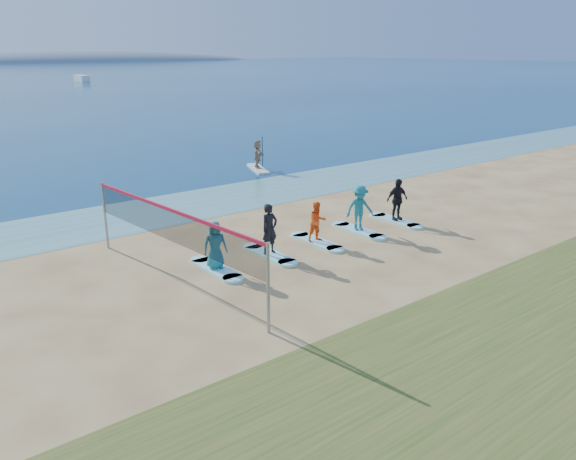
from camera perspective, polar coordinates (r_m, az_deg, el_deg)
ground at (r=19.15m, az=6.65°, el=-3.88°), size 600.00×600.00×0.00m
shallow_water at (r=27.21m, az=-9.00°, el=2.69°), size 600.00×600.00×0.00m
island_ridge at (r=330.62m, az=-19.78°, el=15.82°), size 220.00×56.00×18.00m
volleyball_net at (r=17.59m, az=-11.82°, el=0.43°), size 0.95×9.05×2.50m
paddleboard at (r=34.53m, az=-3.07°, el=6.24°), size 1.73×3.05×0.12m
paddleboarder at (r=34.36m, az=-3.09°, el=7.72°), size 1.08×1.63×1.69m
boat_offshore_b at (r=134.26m, az=-20.19°, el=13.96°), size 1.93×6.14×1.37m
surfboard_0 at (r=19.01m, az=-7.31°, el=-3.93°), size 0.70×2.20×0.09m
student_0 at (r=18.71m, az=-7.41°, el=-1.51°), size 0.90×0.70×1.62m
surfboard_1 at (r=20.15m, az=-1.86°, el=-2.50°), size 0.70×2.20×0.09m
student_1 at (r=19.83m, az=-1.89°, el=0.09°), size 0.70×0.49×1.82m
surfboard_2 at (r=21.46m, az=2.96°, el=-1.20°), size 0.70×2.20×0.09m
student_2 at (r=21.21m, az=3.00°, el=0.86°), size 0.84×0.72×1.53m
surfboard_3 at (r=22.92m, az=7.19°, el=-0.06°), size 0.70×2.20×0.09m
student_3 at (r=22.64m, az=7.29°, el=2.25°), size 1.32×0.98×1.83m
surfboard_4 at (r=24.49m, az=10.90°, el=0.94°), size 0.70×2.20×0.09m
student_4 at (r=24.23m, az=11.03°, el=3.06°), size 1.11×0.61×1.79m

